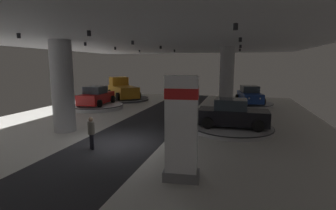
{
  "coord_description": "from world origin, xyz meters",
  "views": [
    {
      "loc": [
        5.87,
        -11.72,
        4.07
      ],
      "look_at": [
        1.44,
        4.53,
        1.4
      ],
      "focal_mm": 27.51,
      "sensor_mm": 36.0,
      "label": 1
    }
  ],
  "objects": [
    {
      "name": "ceiling_with_spotlights",
      "position": [
        0.0,
        0.0,
        5.55
      ],
      "size": [
        24.0,
        44.0,
        0.39
      ],
      "color": "silver"
    },
    {
      "name": "pickup_truck_deep_left",
      "position": [
        -6.98,
        15.39,
        1.2
      ],
      "size": [
        5.12,
        5.34,
        2.3
      ],
      "color": "#B77519",
      "rests_on": "display_platform_deep_left"
    },
    {
      "name": "display_car_far_left",
      "position": [
        -6.71,
        9.24,
        1.14
      ],
      "size": [
        2.45,
        4.33,
        1.71
      ],
      "color": "red",
      "rests_on": "display_platform_far_left"
    },
    {
      "name": "display_platform_mid_right",
      "position": [
        5.64,
        4.26,
        0.16
      ],
      "size": [
        4.91,
        4.91,
        0.28
      ],
      "color": "#B7B7BC",
      "rests_on": "ground"
    },
    {
      "name": "column_right",
      "position": [
        4.95,
        9.93,
        2.75
      ],
      "size": [
        1.14,
        1.14,
        5.5
      ],
      "color": "#ADADB2",
      "rests_on": "ground"
    },
    {
      "name": "display_car_deep_right",
      "position": [
        7.03,
        14.97,
        1.02
      ],
      "size": [
        2.79,
        4.45,
        1.71
      ],
      "color": "navy",
      "rests_on": "display_platform_deep_right"
    },
    {
      "name": "column_left",
      "position": [
        -4.33,
        1.53,
        2.75
      ],
      "size": [
        1.3,
        1.3,
        5.5
      ],
      "color": "#ADADB2",
      "rests_on": "ground"
    },
    {
      "name": "display_platform_far_left",
      "position": [
        -6.71,
        9.27,
        0.21
      ],
      "size": [
        4.88,
        4.88,
        0.38
      ],
      "color": "silver",
      "rests_on": "ground"
    },
    {
      "name": "display_car_mid_right",
      "position": [
        5.61,
        4.26,
        1.04
      ],
      "size": [
        4.25,
        2.23,
        1.71
      ],
      "color": "black",
      "rests_on": "display_platform_mid_right"
    },
    {
      "name": "brand_sign_pylon",
      "position": [
        4.06,
        -3.29,
        1.92
      ],
      "size": [
        1.32,
        0.76,
        3.71
      ],
      "color": "slate",
      "rests_on": "ground"
    },
    {
      "name": "ground",
      "position": [
        0.0,
        0.0,
        -0.02
      ],
      "size": [
        24.0,
        44.0,
        0.06
      ],
      "color": "silver"
    },
    {
      "name": "display_platform_deep_right",
      "position": [
        7.04,
        14.94,
        0.14
      ],
      "size": [
        4.53,
        4.53,
        0.26
      ],
      "color": "#B7B7BC",
      "rests_on": "ground"
    },
    {
      "name": "visitor_walking_near",
      "position": [
        -0.83,
        -1.14,
        0.91
      ],
      "size": [
        0.32,
        0.32,
        1.59
      ],
      "color": "black",
      "rests_on": "ground"
    },
    {
      "name": "display_platform_deep_left",
      "position": [
        -6.77,
        15.15,
        0.15
      ],
      "size": [
        5.86,
        5.86,
        0.27
      ],
      "color": "#333338",
      "rests_on": "ground"
    }
  ]
}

